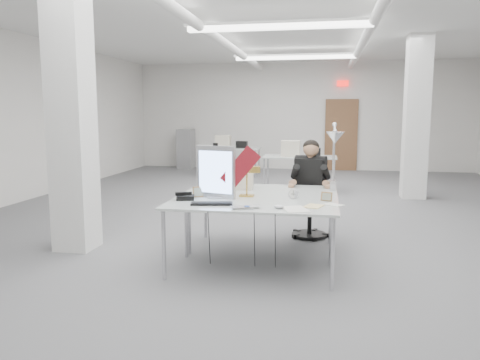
{
  "coord_description": "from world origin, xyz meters",
  "views": [
    {
      "loc": [
        0.75,
        -7.27,
        1.69
      ],
      "look_at": [
        -0.22,
        -2.0,
        0.92
      ],
      "focal_mm": 35.0,
      "sensor_mm": 36.0,
      "label": 1
    }
  ],
  "objects_px": {
    "monitor": "(216,172)",
    "desk_phone": "(185,197)",
    "beige_monitor": "(238,174)",
    "architect_lamp": "(334,153)",
    "laptop": "(247,208)",
    "desk_main": "(252,204)",
    "office_chair": "(310,196)",
    "seated_person": "(310,173)",
    "bankers_lamp": "(247,181)"
  },
  "relations": [
    {
      "from": "bankers_lamp",
      "to": "desk_phone",
      "type": "bearing_deg",
      "value": -167.31
    },
    {
      "from": "laptop",
      "to": "architect_lamp",
      "type": "relative_size",
      "value": 0.3
    },
    {
      "from": "seated_person",
      "to": "monitor",
      "type": "bearing_deg",
      "value": -114.04
    },
    {
      "from": "monitor",
      "to": "desk_phone",
      "type": "bearing_deg",
      "value": -134.72
    },
    {
      "from": "monitor",
      "to": "architect_lamp",
      "type": "xyz_separation_m",
      "value": [
        1.29,
        0.5,
        0.19
      ]
    },
    {
      "from": "laptop",
      "to": "desk_phone",
      "type": "distance_m",
      "value": 0.84
    },
    {
      "from": "seated_person",
      "to": "architect_lamp",
      "type": "relative_size",
      "value": 1.03
    },
    {
      "from": "seated_person",
      "to": "desk_phone",
      "type": "distance_m",
      "value": 1.96
    },
    {
      "from": "desk_main",
      "to": "architect_lamp",
      "type": "height_order",
      "value": "architect_lamp"
    },
    {
      "from": "beige_monitor",
      "to": "architect_lamp",
      "type": "xyz_separation_m",
      "value": [
        1.17,
        -0.22,
        0.31
      ]
    },
    {
      "from": "desk_main",
      "to": "bankers_lamp",
      "type": "relative_size",
      "value": 5.0
    },
    {
      "from": "monitor",
      "to": "laptop",
      "type": "relative_size",
      "value": 2.01
    },
    {
      "from": "desk_phone",
      "to": "beige_monitor",
      "type": "distance_m",
      "value": 1.0
    },
    {
      "from": "seated_person",
      "to": "desk_phone",
      "type": "relative_size",
      "value": 5.18
    },
    {
      "from": "office_chair",
      "to": "desk_main",
      "type": "bearing_deg",
      "value": -95.65
    },
    {
      "from": "monitor",
      "to": "architect_lamp",
      "type": "bearing_deg",
      "value": 36.7
    },
    {
      "from": "desk_main",
      "to": "desk_phone",
      "type": "relative_size",
      "value": 9.43
    },
    {
      "from": "office_chair",
      "to": "desk_phone",
      "type": "xyz_separation_m",
      "value": [
        -1.31,
        -1.51,
        0.21
      ]
    },
    {
      "from": "desk_main",
      "to": "desk_phone",
      "type": "bearing_deg",
      "value": 174.9
    },
    {
      "from": "bankers_lamp",
      "to": "beige_monitor",
      "type": "distance_m",
      "value": 0.61
    },
    {
      "from": "office_chair",
      "to": "monitor",
      "type": "distance_m",
      "value": 1.74
    },
    {
      "from": "monitor",
      "to": "laptop",
      "type": "height_order",
      "value": "monitor"
    },
    {
      "from": "office_chair",
      "to": "desk_phone",
      "type": "bearing_deg",
      "value": -116.92
    },
    {
      "from": "desk_main",
      "to": "desk_phone",
      "type": "height_order",
      "value": "desk_phone"
    },
    {
      "from": "laptop",
      "to": "architect_lamp",
      "type": "bearing_deg",
      "value": 26.09
    },
    {
      "from": "desk_phone",
      "to": "seated_person",
      "type": "bearing_deg",
      "value": 32.95
    },
    {
      "from": "bankers_lamp",
      "to": "laptop",
      "type": "bearing_deg",
      "value": -94.83
    },
    {
      "from": "laptop",
      "to": "beige_monitor",
      "type": "xyz_separation_m",
      "value": [
        -0.33,
        1.28,
        0.16
      ]
    },
    {
      "from": "office_chair",
      "to": "bankers_lamp",
      "type": "relative_size",
      "value": 3.17
    },
    {
      "from": "laptop",
      "to": "desk_main",
      "type": "bearing_deg",
      "value": 65.3
    },
    {
      "from": "desk_main",
      "to": "seated_person",
      "type": "height_order",
      "value": "seated_person"
    },
    {
      "from": "desk_main",
      "to": "beige_monitor",
      "type": "height_order",
      "value": "beige_monitor"
    },
    {
      "from": "desk_main",
      "to": "office_chair",
      "type": "bearing_deg",
      "value": 70.4
    },
    {
      "from": "seated_person",
      "to": "architect_lamp",
      "type": "height_order",
      "value": "architect_lamp"
    },
    {
      "from": "laptop",
      "to": "bankers_lamp",
      "type": "height_order",
      "value": "bankers_lamp"
    },
    {
      "from": "bankers_lamp",
      "to": "monitor",
      "type": "bearing_deg",
      "value": -169.95
    },
    {
      "from": "office_chair",
      "to": "laptop",
      "type": "height_order",
      "value": "office_chair"
    },
    {
      "from": "monitor",
      "to": "bankers_lamp",
      "type": "relative_size",
      "value": 1.62
    },
    {
      "from": "office_chair",
      "to": "architect_lamp",
      "type": "height_order",
      "value": "architect_lamp"
    },
    {
      "from": "monitor",
      "to": "desk_phone",
      "type": "distance_m",
      "value": 0.44
    },
    {
      "from": "bankers_lamp",
      "to": "desk_phone",
      "type": "distance_m",
      "value": 0.72
    },
    {
      "from": "seated_person",
      "to": "laptop",
      "type": "bearing_deg",
      "value": -92.89
    },
    {
      "from": "beige_monitor",
      "to": "architect_lamp",
      "type": "distance_m",
      "value": 1.23
    },
    {
      "from": "monitor",
      "to": "architect_lamp",
      "type": "height_order",
      "value": "architect_lamp"
    },
    {
      "from": "desk_main",
      "to": "laptop",
      "type": "distance_m",
      "value": 0.32
    },
    {
      "from": "architect_lamp",
      "to": "desk_phone",
      "type": "bearing_deg",
      "value": -137.9
    },
    {
      "from": "monitor",
      "to": "architect_lamp",
      "type": "distance_m",
      "value": 1.4
    },
    {
      "from": "monitor",
      "to": "office_chair",
      "type": "bearing_deg",
      "value": 68.45
    },
    {
      "from": "bankers_lamp",
      "to": "desk_phone",
      "type": "xyz_separation_m",
      "value": [
        -0.63,
        -0.32,
        -0.16
      ]
    },
    {
      "from": "desk_phone",
      "to": "office_chair",
      "type": "bearing_deg",
      "value": 33.91
    }
  ]
}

